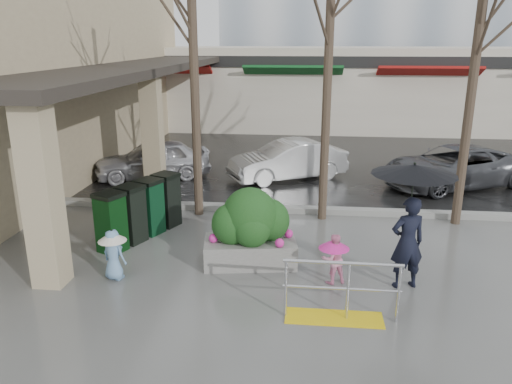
% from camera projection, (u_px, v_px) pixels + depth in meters
% --- Properties ---
extents(ground, '(120.00, 120.00, 0.00)m').
position_uv_depth(ground, '(262.00, 281.00, 9.47)').
color(ground, '#51514F').
rests_on(ground, ground).
extents(street_asphalt, '(120.00, 36.00, 0.01)m').
position_uv_depth(street_asphalt, '(296.00, 114.00, 30.38)').
color(street_asphalt, black).
rests_on(street_asphalt, ground).
extents(curb, '(120.00, 0.30, 0.15)m').
position_uv_depth(curb, '(276.00, 209.00, 13.25)').
color(curb, gray).
rests_on(curb, ground).
extents(near_building, '(6.00, 18.00, 8.00)m').
position_uv_depth(near_building, '(19.00, 51.00, 16.80)').
color(near_building, tan).
rests_on(near_building, ground).
extents(canopy_slab, '(2.80, 18.00, 0.25)m').
position_uv_depth(canopy_slab, '(141.00, 63.00, 16.49)').
color(canopy_slab, '#2D2823').
rests_on(canopy_slab, pillar_front).
extents(pillar_front, '(0.55, 0.55, 3.50)m').
position_uv_depth(pillar_front, '(42.00, 194.00, 8.87)').
color(pillar_front, tan).
rests_on(pillar_front, ground).
extents(pillar_back, '(0.55, 0.55, 3.50)m').
position_uv_depth(pillar_back, '(153.00, 130.00, 15.05)').
color(pillar_back, tan).
rests_on(pillar_back, ground).
extents(storefront_row, '(34.00, 6.74, 4.00)m').
position_uv_depth(storefront_row, '(333.00, 87.00, 25.75)').
color(storefront_row, beige).
rests_on(storefront_row, ground).
extents(handrail, '(1.90, 0.50, 1.03)m').
position_uv_depth(handrail, '(339.00, 298.00, 8.08)').
color(handrail, yellow).
rests_on(handrail, ground).
extents(tree_west, '(3.20, 3.20, 6.80)m').
position_uv_depth(tree_west, '(192.00, 8.00, 11.60)').
color(tree_west, '#382B21').
rests_on(tree_west, ground).
extents(tree_midwest, '(3.20, 3.20, 7.00)m').
position_uv_depth(tree_midwest, '(331.00, 0.00, 11.23)').
color(tree_midwest, '#382B21').
rests_on(tree_midwest, ground).
extents(tree_mideast, '(3.20, 3.20, 6.50)m').
position_uv_depth(tree_mideast, '(481.00, 17.00, 11.01)').
color(tree_mideast, '#382B21').
rests_on(tree_mideast, ground).
extents(woman, '(1.47, 1.47, 2.37)m').
position_uv_depth(woman, '(410.00, 210.00, 8.82)').
color(woman, black).
rests_on(woman, ground).
extents(child_pink, '(0.58, 0.58, 0.97)m').
position_uv_depth(child_pink, '(334.00, 255.00, 9.24)').
color(child_pink, '#F898C1').
rests_on(child_pink, ground).
extents(child_blue, '(0.56, 0.54, 1.00)m').
position_uv_depth(child_blue, '(113.00, 250.00, 9.38)').
color(child_blue, '#6D98C2').
rests_on(child_blue, ground).
extents(planter, '(1.95, 1.18, 1.61)m').
position_uv_depth(planter, '(251.00, 228.00, 10.00)').
color(planter, slate).
rests_on(planter, ground).
extents(news_boxes, '(1.45, 2.35, 1.31)m').
position_uv_depth(news_boxes, '(141.00, 210.00, 11.37)').
color(news_boxes, black).
rests_on(news_boxes, ground).
extents(car_a, '(3.99, 2.74, 1.26)m').
position_uv_depth(car_a, '(153.00, 159.00, 16.30)').
color(car_a, silver).
rests_on(car_a, ground).
extents(car_b, '(4.00, 2.99, 1.26)m').
position_uv_depth(car_b, '(288.00, 160.00, 16.15)').
color(car_b, silver).
rests_on(car_b, ground).
extents(car_c, '(4.99, 3.85, 1.26)m').
position_uv_depth(car_c, '(454.00, 166.00, 15.38)').
color(car_c, '#4F5156').
rests_on(car_c, ground).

